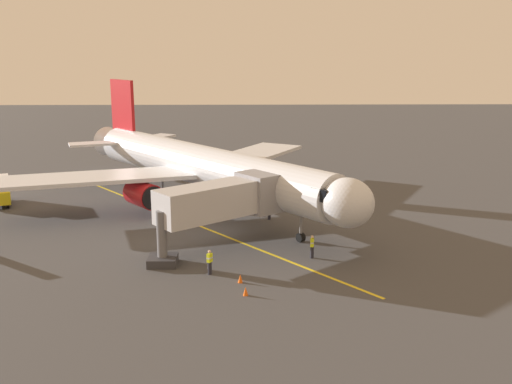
% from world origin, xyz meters
% --- Properties ---
extents(ground_plane, '(220.00, 220.00, 0.00)m').
position_xyz_m(ground_plane, '(0.00, 0.00, 0.00)').
color(ground_plane, '#424244').
extents(apron_lead_in_line, '(25.15, 31.41, 0.01)m').
position_xyz_m(apron_lead_in_line, '(1.54, 6.50, 0.01)').
color(apron_lead_in_line, yellow).
rests_on(apron_lead_in_line, ground).
extents(airplane, '(31.91, 34.12, 11.50)m').
position_xyz_m(airplane, '(1.71, 0.28, 4.00)').
color(airplane, silver).
rests_on(airplane, ground).
extents(jet_bridge, '(10.13, 8.76, 5.40)m').
position_xyz_m(jet_bridge, '(-1.13, 12.45, 3.76)').
color(jet_bridge, '#B7B7BC').
rests_on(jet_bridge, ground).
extents(ground_crew_marshaller, '(0.43, 0.47, 1.71)m').
position_xyz_m(ground_crew_marshaller, '(-0.15, 17.90, 0.89)').
color(ground_crew_marshaller, '#23232D').
rests_on(ground_crew_marshaller, ground).
extents(ground_crew_wing_walker, '(0.46, 0.37, 1.71)m').
position_xyz_m(ground_crew_wing_walker, '(-4.67, 4.72, 0.89)').
color(ground_crew_wing_walker, '#23232D').
rests_on(ground_crew_wing_walker, ground).
extents(ground_crew_loader, '(0.32, 0.44, 1.71)m').
position_xyz_m(ground_crew_loader, '(-7.36, 14.82, 0.89)').
color(ground_crew_loader, '#23232D').
rests_on(ground_crew_loader, ground).
extents(safety_cone_nose_left, '(0.32, 0.32, 0.55)m').
position_xyz_m(safety_cone_nose_left, '(-9.44, 2.55, 0.28)').
color(safety_cone_nose_left, '#F2590F').
rests_on(safety_cone_nose_left, ground).
extents(safety_cone_nose_right, '(0.32, 0.32, 0.55)m').
position_xyz_m(safety_cone_nose_right, '(-2.54, 21.42, 0.28)').
color(safety_cone_nose_right, '#F2590F').
rests_on(safety_cone_nose_right, ground).
extents(safety_cone_wing_port, '(0.32, 0.32, 0.55)m').
position_xyz_m(safety_cone_wing_port, '(-2.20, 19.37, 0.28)').
color(safety_cone_wing_port, '#F2590F').
rests_on(safety_cone_wing_port, ground).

